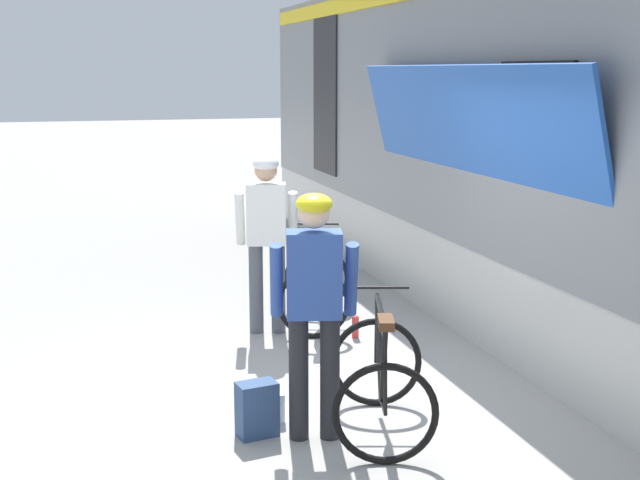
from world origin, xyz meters
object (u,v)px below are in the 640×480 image
at_px(cyclist_near_in_white, 267,229).
at_px(water_bottle_by_the_backpack, 281,408).
at_px(cyclist_far_in_blue, 314,295).
at_px(bicycle_near_silver, 315,286).
at_px(bicycle_far_black, 381,380).
at_px(backpack_on_platform, 257,409).
at_px(water_bottle_near_the_bikes, 355,327).

relative_size(cyclist_near_in_white, water_bottle_by_the_backpack, 8.00).
height_order(cyclist_near_in_white, cyclist_far_in_blue, same).
xyz_separation_m(bicycle_near_silver, bicycle_far_black, (-0.31, -2.76, -0.00)).
distance_m(cyclist_near_in_white, backpack_on_platform, 2.63).
distance_m(cyclist_near_in_white, cyclist_far_in_blue, 2.57).
bearing_deg(water_bottle_near_the_bikes, cyclist_near_in_white, 151.33).
xyz_separation_m(cyclist_near_in_white, backpack_on_platform, (-0.64, -2.41, -0.85)).
bearing_deg(water_bottle_by_the_backpack, backpack_on_platform, -140.08).
relative_size(cyclist_near_in_white, bicycle_near_silver, 1.42).
bearing_deg(cyclist_near_in_white, backpack_on_platform, -104.79).
distance_m(cyclist_far_in_blue, water_bottle_near_the_bikes, 2.55).
relative_size(cyclist_far_in_blue, water_bottle_near_the_bikes, 8.14).
distance_m(bicycle_far_black, backpack_on_platform, 0.91).
bearing_deg(bicycle_near_silver, backpack_on_platform, -114.68).
bearing_deg(backpack_on_platform, cyclist_far_in_blue, -30.44).
bearing_deg(water_bottle_by_the_backpack, water_bottle_near_the_bikes, 56.30).
distance_m(bicycle_near_silver, water_bottle_by_the_backpack, 2.57).
bearing_deg(bicycle_near_silver, cyclist_near_in_white, -165.04).
bearing_deg(cyclist_near_in_white, bicycle_far_black, -85.12).
bearing_deg(cyclist_far_in_blue, bicycle_near_silver, 73.70).
distance_m(bicycle_far_black, water_bottle_by_the_backpack, 0.81).
bearing_deg(bicycle_near_silver, water_bottle_near_the_bikes, -66.76).
height_order(bicycle_far_black, water_bottle_near_the_bikes, bicycle_far_black).
bearing_deg(backpack_on_platform, cyclist_near_in_white, 65.67).
bearing_deg(water_bottle_by_the_backpack, cyclist_near_in_white, 79.37).
bearing_deg(backpack_on_platform, bicycle_near_silver, 55.78).
bearing_deg(water_bottle_by_the_backpack, bicycle_far_black, -31.35).
bearing_deg(bicycle_far_black, cyclist_near_in_white, 94.88).
relative_size(cyclist_far_in_blue, water_bottle_by_the_backpack, 8.00).
relative_size(bicycle_near_silver, bicycle_far_black, 1.01).
distance_m(water_bottle_near_the_bikes, water_bottle_by_the_backpack, 2.16).
bearing_deg(bicycle_far_black, backpack_on_platform, 166.39).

